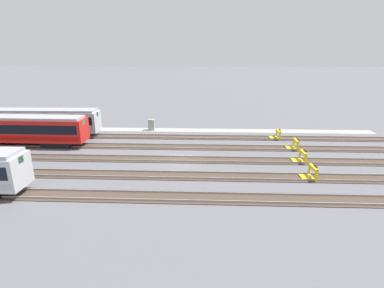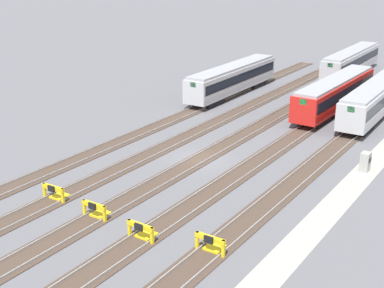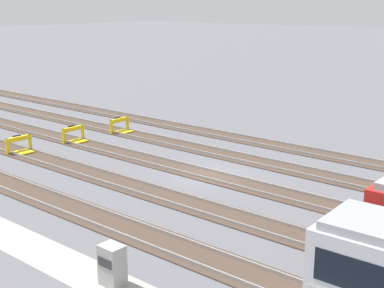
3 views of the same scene
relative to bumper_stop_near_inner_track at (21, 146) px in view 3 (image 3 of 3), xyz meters
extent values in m
plane|color=#5B5B60|center=(13.26, 4.36, -0.51)|extent=(400.00, 400.00, 0.00)
cube|color=#9E9E93|center=(13.26, -8.28, -0.51)|extent=(54.00, 2.00, 0.01)
cube|color=#47382D|center=(13.26, -4.36, -0.48)|extent=(90.00, 2.23, 0.06)
cube|color=gray|center=(13.26, -3.64, -0.38)|extent=(90.00, 0.07, 0.15)
cube|color=gray|center=(13.26, -5.07, -0.38)|extent=(90.00, 0.07, 0.15)
cube|color=#47382D|center=(13.26, 0.00, -0.48)|extent=(90.00, 2.24, 0.06)
cube|color=gray|center=(13.26, 0.72, -0.38)|extent=(90.00, 0.07, 0.15)
cube|color=gray|center=(13.26, -0.71, -0.38)|extent=(90.00, 0.07, 0.15)
cube|color=#47382D|center=(13.26, 4.36, -0.48)|extent=(90.00, 2.24, 0.06)
cube|color=gray|center=(13.26, 5.08, -0.38)|extent=(90.00, 0.07, 0.15)
cube|color=gray|center=(13.26, 3.64, -0.38)|extent=(90.00, 0.07, 0.15)
cube|color=#47382D|center=(13.26, 8.72, -0.48)|extent=(90.00, 2.23, 0.06)
cube|color=gray|center=(13.26, 9.44, -0.38)|extent=(90.00, 0.07, 0.15)
cube|color=gray|center=(13.26, 8.00, -0.38)|extent=(90.00, 0.07, 0.15)
cube|color=#47382D|center=(13.26, 13.08, -0.48)|extent=(90.00, 2.23, 0.06)
cube|color=gray|center=(13.26, 13.80, -0.38)|extent=(90.00, 0.07, 0.15)
cube|color=gray|center=(13.26, 12.36, -0.38)|extent=(90.00, 0.07, 0.15)
cube|color=#1E843D|center=(25.24, -4.58, 2.54)|extent=(0.09, 0.70, 0.56)
cube|color=#1E843D|center=(25.24, 0.14, 2.54)|extent=(0.09, 0.70, 0.56)
cube|color=yellow|center=(-0.23, 0.90, 0.06)|extent=(0.18, 0.18, 1.15)
cube|color=yellow|center=(-0.25, -0.90, 0.06)|extent=(0.18, 0.18, 1.15)
cube|color=yellow|center=(-0.24, 0.00, 0.49)|extent=(0.27, 2.00, 0.30)
cube|color=yellow|center=(0.31, 0.00, -0.42)|extent=(1.11, 1.09, 0.18)
cube|color=black|center=(-0.42, 0.01, 0.49)|extent=(0.13, 0.60, 0.44)
cube|color=yellow|center=(0.26, 5.26, 0.06)|extent=(0.18, 0.18, 1.15)
cube|color=yellow|center=(0.29, 3.46, 0.06)|extent=(0.18, 0.18, 1.15)
cube|color=yellow|center=(0.28, 4.36, 0.49)|extent=(0.27, 2.00, 0.30)
cube|color=yellow|center=(0.83, 4.37, -0.42)|extent=(1.11, 1.09, 0.18)
cube|color=black|center=(0.10, 4.36, 0.49)|extent=(0.13, 0.60, 0.44)
cube|color=yellow|center=(0.66, 9.62, 0.06)|extent=(0.19, 0.19, 1.15)
cube|color=yellow|center=(0.72, 7.82, 0.06)|extent=(0.19, 0.19, 1.15)
cube|color=yellow|center=(0.69, 8.72, 0.49)|extent=(0.30, 2.01, 0.30)
cube|color=yellow|center=(1.24, 8.74, -0.42)|extent=(1.13, 1.11, 0.18)
cube|color=black|center=(0.51, 8.71, 0.49)|extent=(0.14, 0.60, 0.44)
cube|color=#9E9E99|center=(18.54, -8.16, 0.29)|extent=(0.90, 0.70, 1.60)
cube|color=#333338|center=(18.54, -8.52, 0.53)|extent=(0.70, 0.04, 0.36)
camera|label=1|loc=(10.72, 34.63, 10.76)|focal=28.00mm
camera|label=2|loc=(-22.69, -18.77, 16.31)|focal=50.00mm
camera|label=3|loc=(32.36, -20.14, 9.75)|focal=50.00mm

